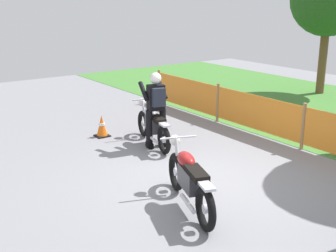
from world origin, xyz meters
TOP-DOWN VIEW (x-y plane):
  - ground at (0.00, 0.00)m, footprint 24.00×24.00m
  - barrier_fence at (-0.00, 2.84)m, footprint 11.27×0.08m
  - motorcycle_lead at (-2.21, 0.35)m, footprint 1.97×0.74m
  - motorcycle_trailing at (0.76, -0.94)m, footprint 2.03×0.93m
  - rider_lead at (-2.00, 0.30)m, footprint 0.75×0.64m
  - traffic_cone at (-3.42, -0.33)m, footprint 0.32×0.32m

SIDE VIEW (x-z plane):
  - ground at x=0.00m, z-range -0.02..0.00m
  - traffic_cone at x=-3.42m, z-range -0.01..0.52m
  - motorcycle_lead at x=-2.21m, z-range -0.01..0.93m
  - motorcycle_trailing at x=0.76m, z-range -0.02..0.99m
  - barrier_fence at x=0.00m, z-range 0.02..1.07m
  - rider_lead at x=-2.00m, z-range 0.11..1.80m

